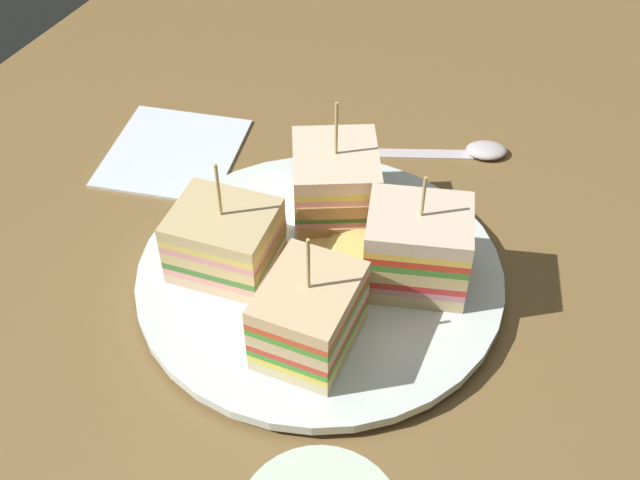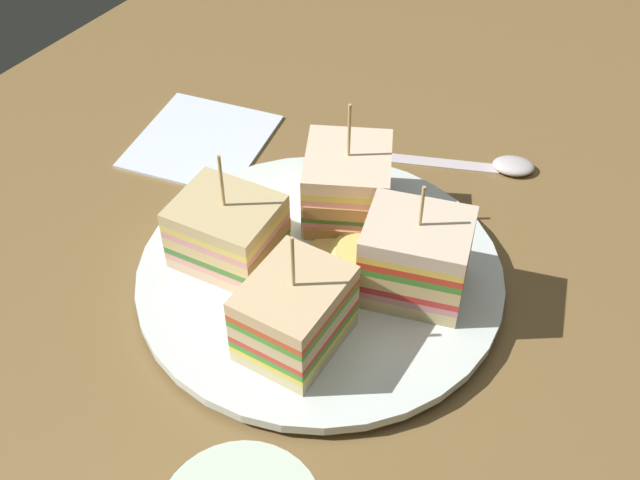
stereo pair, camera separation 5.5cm
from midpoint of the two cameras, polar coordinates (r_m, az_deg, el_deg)
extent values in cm
cube|color=brown|center=(59.23, 2.68, -3.83)|extent=(120.22, 83.92, 1.80)
cylinder|color=silver|center=(58.33, 2.72, -3.03)|extent=(16.49, 16.49, 0.64)
cylinder|color=silver|center=(57.80, 2.74, -2.55)|extent=(26.60, 26.60, 0.79)
cube|color=beige|center=(58.17, -3.83, -1.01)|extent=(6.63, 7.58, 0.95)
cube|color=#9E7242|center=(56.94, -0.83, -2.14)|extent=(5.86, 0.85, 0.95)
cube|color=pink|center=(57.63, -3.87, -0.48)|extent=(6.63, 7.58, 0.57)
cube|color=#457F32|center=(57.24, -3.89, -0.08)|extent=(6.63, 7.58, 0.57)
cube|color=#DDBE7E|center=(56.71, -3.93, 0.47)|extent=(6.63, 7.58, 0.95)
cube|color=#9E7242|center=(55.46, -0.85, -0.65)|extent=(5.86, 0.85, 0.95)
cube|color=pink|center=(56.19, -3.97, 1.03)|extent=(6.63, 7.58, 0.57)
cube|color=#E5CB60|center=(55.81, -3.99, 1.45)|extent=(6.63, 7.58, 0.57)
cube|color=#D1B880|center=(55.30, -4.03, 2.03)|extent=(6.63, 7.58, 0.95)
cylinder|color=tan|center=(53.57, -4.17, 4.12)|extent=(0.24, 0.24, 4.33)
cube|color=beige|center=(52.75, 1.23, -7.09)|extent=(7.19, 5.77, 1.01)
cube|color=#B2844C|center=(54.71, 3.06, -4.67)|extent=(0.44, 5.47, 1.01)
cube|color=yellow|center=(52.16, 1.24, -6.57)|extent=(7.19, 5.77, 0.50)
cube|color=green|center=(51.78, 1.25, -6.22)|extent=(7.19, 5.77, 0.50)
cube|color=red|center=(51.39, 1.26, -5.86)|extent=(7.19, 5.77, 0.50)
cube|color=beige|center=(50.82, 1.27, -5.31)|extent=(7.19, 5.77, 1.01)
cube|color=#B2844C|center=(52.85, 3.16, -2.87)|extent=(0.44, 5.47, 1.01)
cube|color=green|center=(50.25, 1.29, -4.75)|extent=(7.19, 5.77, 0.50)
cube|color=#DB4C28|center=(49.87, 1.30, -4.37)|extent=(7.19, 5.77, 0.50)
cube|color=#E2BD8C|center=(49.31, 1.31, -3.79)|extent=(7.19, 5.77, 1.01)
cylinder|color=tan|center=(47.46, 1.36, -1.75)|extent=(0.24, 0.24, 4.05)
cube|color=#DCC289|center=(56.58, 9.47, -3.19)|extent=(7.56, 8.40, 1.11)
cube|color=#B2844C|center=(56.77, 6.05, -2.51)|extent=(5.49, 1.90, 1.11)
cube|color=pink|center=(55.97, 9.57, -2.60)|extent=(7.56, 8.40, 0.56)
cube|color=red|center=(55.57, 9.64, -2.21)|extent=(7.56, 8.40, 0.56)
cube|color=#D9BA7C|center=(54.97, 9.74, -1.60)|extent=(7.56, 8.40, 1.11)
cube|color=#B2844C|center=(55.17, 6.22, -0.91)|extent=(5.49, 1.90, 1.11)
cube|color=#45882E|center=(54.38, 9.84, -0.98)|extent=(7.56, 8.40, 0.56)
cube|color=red|center=(53.99, 9.92, -0.56)|extent=(7.56, 8.40, 0.56)
cube|color=#FDCC4E|center=(53.60, 9.99, -0.13)|extent=(7.56, 8.40, 0.56)
cube|color=beige|center=(53.03, 10.10, 0.52)|extent=(7.56, 8.40, 1.11)
cylinder|color=tan|center=(51.58, 10.39, 2.26)|extent=(0.24, 0.24, 3.24)
cube|color=#D4B78B|center=(61.89, 4.50, 2.42)|extent=(9.18, 8.89, 1.12)
cube|color=#B2844C|center=(59.35, 4.37, 0.21)|extent=(3.11, 5.68, 1.12)
cube|color=pink|center=(61.35, 4.54, 2.99)|extent=(9.18, 8.89, 0.52)
cube|color=#427C3B|center=(61.01, 4.57, 3.36)|extent=(9.18, 8.89, 0.52)
cube|color=beige|center=(60.47, 4.61, 3.95)|extent=(9.18, 8.89, 1.12)
cube|color=#9E7242|center=(57.88, 4.48, 1.75)|extent=(3.11, 5.68, 1.12)
cube|color=pink|center=(59.95, 4.66, 4.55)|extent=(9.18, 8.89, 0.52)
cube|color=#E6CE55|center=(59.62, 4.69, 4.93)|extent=(9.18, 8.89, 0.52)
cube|color=beige|center=(59.10, 4.73, 5.55)|extent=(9.18, 8.89, 1.12)
cylinder|color=tan|center=(57.41, 4.89, 7.73)|extent=(0.24, 0.24, 4.46)
cylinder|color=#DDB961|center=(58.28, 3.58, -1.11)|extent=(5.76, 5.73, 0.98)
cylinder|color=#DEC166|center=(58.12, 5.46, -0.91)|extent=(5.75, 5.75, 0.58)
cylinder|color=#F3D277|center=(56.42, 5.54, -1.60)|extent=(5.28, 5.29, 0.70)
cylinder|color=#DEC469|center=(56.36, 6.08, -0.99)|extent=(5.78, 5.81, 1.09)
cube|color=silver|center=(69.99, 9.62, 5.60)|extent=(6.06, 12.07, 0.25)
ellipsoid|color=silver|center=(70.46, 15.93, 5.05)|extent=(3.75, 4.27, 1.00)
cube|color=silver|center=(71.49, -6.34, 7.07)|extent=(13.93, 13.30, 0.50)
camera|label=1|loc=(0.03, -87.13, 2.78)|focal=44.58mm
camera|label=2|loc=(0.03, 92.87, -2.78)|focal=44.58mm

